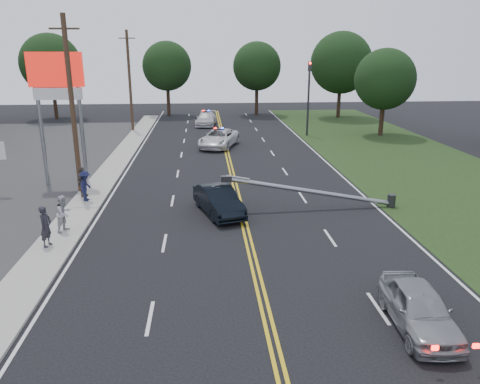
{
  "coord_description": "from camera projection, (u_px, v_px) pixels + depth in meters",
  "views": [
    {
      "loc": [
        -1.87,
        -15.14,
        8.12
      ],
      "look_at": [
        -0.23,
        5.84,
        1.7
      ],
      "focal_mm": 35.0,
      "sensor_mm": 36.0,
      "label": 1
    }
  ],
  "objects": [
    {
      "name": "bystander_a",
      "position": [
        46.0,
        226.0,
        19.65
      ],
      "size": [
        0.57,
        0.73,
        1.78
      ],
      "primitive_type": "imported",
      "rotation": [
        0.0,
        0.0,
        1.32
      ],
      "color": "#25242B",
      "rests_on": "sidewalk"
    },
    {
      "name": "tree_7",
      "position": [
        257.0,
        66.0,
        59.09
      ],
      "size": [
        6.08,
        6.08,
        9.15
      ],
      "color": "black",
      "rests_on": "ground"
    },
    {
      "name": "bystander_d",
      "position": [
        82.0,
        182.0,
        26.3
      ],
      "size": [
        0.54,
        1.06,
        1.73
      ],
      "primitive_type": "imported",
      "rotation": [
        0.0,
        0.0,
        1.45
      ],
      "color": "#544A43",
      "rests_on": "sidewalk"
    },
    {
      "name": "sidewalk",
      "position": [
        87.0,
        202.0,
        25.83
      ],
      "size": [
        1.8,
        70.0,
        0.12
      ],
      "primitive_type": "cube",
      "color": "#A39E93",
      "rests_on": "ground"
    },
    {
      "name": "traffic_signal",
      "position": [
        309.0,
        92.0,
        44.94
      ],
      "size": [
        0.28,
        0.41,
        7.05
      ],
      "color": "#2D2D30",
      "rests_on": "ground"
    },
    {
      "name": "tree_8",
      "position": [
        341.0,
        63.0,
        56.51
      ],
      "size": [
        7.39,
        7.39,
        10.29
      ],
      "color": "black",
      "rests_on": "ground"
    },
    {
      "name": "utility_pole_far",
      "position": [
        130.0,
        81.0,
        47.19
      ],
      "size": [
        1.6,
        0.28,
        10.0
      ],
      "color": "#382619",
      "rests_on": "ground"
    },
    {
      "name": "waiting_sedan",
      "position": [
        419.0,
        308.0,
        14.08
      ],
      "size": [
        1.81,
        4.01,
        1.34
      ],
      "primitive_type": "imported",
      "rotation": [
        0.0,
        0.0,
        -0.06
      ],
      "color": "gray",
      "rests_on": "ground"
    },
    {
      "name": "fallen_streetlight",
      "position": [
        320.0,
        192.0,
        24.62
      ],
      "size": [
        9.36,
        0.44,
        1.91
      ],
      "color": "#2D2D30",
      "rests_on": "ground"
    },
    {
      "name": "pylon_sign",
      "position": [
        57.0,
        87.0,
        27.76
      ],
      "size": [
        3.2,
        0.35,
        8.0
      ],
      "color": "gray",
      "rests_on": "ground"
    },
    {
      "name": "centerline_yellow",
      "position": [
        238.0,
        199.0,
        26.48
      ],
      "size": [
        0.36,
        80.0,
        0.0
      ],
      "primitive_type": "cube",
      "color": "gold",
      "rests_on": "ground"
    },
    {
      "name": "bystander_b",
      "position": [
        64.0,
        213.0,
        21.31
      ],
      "size": [
        0.94,
        1.02,
        1.7
      ],
      "primitive_type": "imported",
      "rotation": [
        0.0,
        0.0,
        1.12
      ],
      "color": "#B1B1B6",
      "rests_on": "sidewalk"
    },
    {
      "name": "tree_9",
      "position": [
        385.0,
        79.0,
        44.65
      ],
      "size": [
        5.79,
        5.79,
        8.31
      ],
      "color": "black",
      "rests_on": "ground"
    },
    {
      "name": "crashed_sedan",
      "position": [
        219.0,
        200.0,
        23.95
      ],
      "size": [
        2.73,
        4.59,
        1.43
      ],
      "primitive_type": "imported",
      "rotation": [
        0.0,
        0.0,
        0.3
      ],
      "color": "black",
      "rests_on": "ground"
    },
    {
      "name": "tree_6",
      "position": [
        167.0,
        66.0,
        58.38
      ],
      "size": [
        6.09,
        6.09,
        9.2
      ],
      "color": "black",
      "rests_on": "ground"
    },
    {
      "name": "grass_verge",
      "position": [
        467.0,
        194.0,
        27.49
      ],
      "size": [
        12.0,
        80.0,
        0.01
      ],
      "primitive_type": "cube",
      "color": "black",
      "rests_on": "ground"
    },
    {
      "name": "emergency_a",
      "position": [
        219.0,
        138.0,
        40.49
      ],
      "size": [
        4.09,
        5.96,
        1.52
      ],
      "primitive_type": "imported",
      "rotation": [
        0.0,
        0.0,
        -0.32
      ],
      "color": "silver",
      "rests_on": "ground"
    },
    {
      "name": "tree_5",
      "position": [
        51.0,
        64.0,
        55.39
      ],
      "size": [
        7.06,
        7.06,
        10.04
      ],
      "color": "black",
      "rests_on": "ground"
    },
    {
      "name": "utility_pole_mid",
      "position": [
        72.0,
        106.0,
        26.21
      ],
      "size": [
        1.6,
        0.28,
        10.0
      ],
      "color": "#382619",
      "rests_on": "ground"
    },
    {
      "name": "emergency_b",
      "position": [
        206.0,
        119.0,
        52.09
      ],
      "size": [
        2.59,
        5.19,
        1.45
      ],
      "primitive_type": "imported",
      "rotation": [
        0.0,
        0.0,
        -0.11
      ],
      "color": "silver",
      "rests_on": "ground"
    },
    {
      "name": "ground",
      "position": [
        259.0,
        283.0,
        16.94
      ],
      "size": [
        120.0,
        120.0,
        0.0
      ],
      "primitive_type": "plane",
      "color": "black",
      "rests_on": "ground"
    },
    {
      "name": "bystander_c",
      "position": [
        86.0,
        186.0,
        25.63
      ],
      "size": [
        0.74,
        1.15,
        1.69
      ],
      "primitive_type": "imported",
      "rotation": [
        0.0,
        0.0,
        1.47
      ],
      "color": "#191D40",
      "rests_on": "sidewalk"
    }
  ]
}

